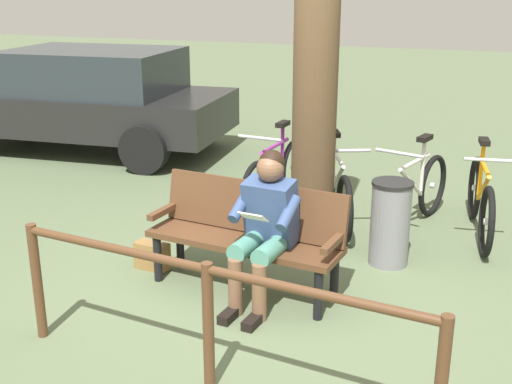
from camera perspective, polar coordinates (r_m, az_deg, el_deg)
name	(u,v)px	position (r m, az deg, el deg)	size (l,w,h in m)	color
ground_plane	(254,300)	(5.23, -0.21, -9.46)	(40.00, 40.00, 0.00)	#566647
bench	(248,229)	(5.25, -0.73, -3.24)	(1.65, 0.67, 0.87)	#51331E
person_reading	(265,222)	(4.95, 0.80, -2.61)	(0.52, 0.80, 1.20)	#334772
handbag	(152,256)	(5.78, -9.07, -5.54)	(0.30, 0.14, 0.24)	olive
tree_trunk	(316,61)	(5.83, 5.26, 11.36)	(0.40, 0.40, 3.48)	#4C3823
litter_bin	(390,223)	(5.84, 11.66, -2.67)	(0.36, 0.36, 0.76)	slate
bicycle_blue	(480,201)	(6.72, 19.05, -0.72)	(0.48, 1.67, 0.94)	black
bicycle_green	(413,195)	(6.70, 13.60, -0.26)	(0.61, 1.63, 0.94)	black
bicycle_orange	(336,190)	(6.73, 6.98, 0.20)	(0.74, 1.57, 0.94)	black
bicycle_purple	(276,176)	(7.13, 1.72, 1.37)	(0.48, 1.68, 0.94)	black
railing_fence	(208,304)	(3.94, -4.24, -9.75)	(2.81, 0.39, 0.85)	#51331E
parked_car	(87,98)	(9.83, -14.58, 7.98)	(4.33, 2.28, 1.47)	black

